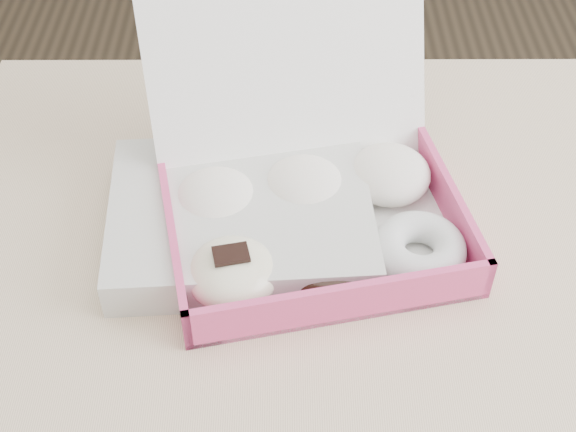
{
  "coord_description": "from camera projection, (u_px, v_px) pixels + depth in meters",
  "views": [
    {
      "loc": [
        -0.23,
        -0.48,
        1.34
      ],
      "look_at": [
        -0.23,
        0.05,
        0.82
      ],
      "focal_mm": 50.0,
      "sensor_mm": 36.0,
      "label": 1
    }
  ],
  "objects": [
    {
      "name": "table",
      "position": [
        515.0,
        350.0,
        0.81
      ],
      "size": [
        1.2,
        0.8,
        0.75
      ],
      "color": "tan",
      "rests_on": "ground"
    },
    {
      "name": "donut_box",
      "position": [
        309.0,
        207.0,
        0.8
      ],
      "size": [
        0.34,
        0.32,
        0.21
      ],
      "rotation": [
        0.0,
        0.0,
        0.21
      ],
      "color": "white",
      "rests_on": "table"
    },
    {
      "name": "newspapers",
      "position": [
        241.0,
        216.0,
        0.81
      ],
      "size": [
        0.27,
        0.22,
        0.04
      ],
      "primitive_type": "cube",
      "rotation": [
        0.0,
        0.0,
        0.06
      ],
      "color": "beige",
      "rests_on": "table"
    }
  ]
}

